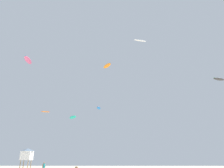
% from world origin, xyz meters
% --- Properties ---
extents(person_midground, '(0.38, 0.48, 1.68)m').
position_xyz_m(person_midground, '(-10.38, 21.76, 0.98)').
color(person_midground, silver).
rests_on(person_midground, ground).
extents(lifeguard_tower, '(2.30, 2.30, 4.15)m').
position_xyz_m(lifeguard_tower, '(-17.38, 31.93, 3.05)').
color(lifeguard_tower, '#8C704C').
rests_on(lifeguard_tower, ground).
extents(kite_aloft_0, '(3.14, 4.04, 0.68)m').
position_xyz_m(kite_aloft_0, '(-10.60, 41.65, 12.48)').
color(kite_aloft_0, '#19B29E').
extents(kite_aloft_1, '(1.84, 2.30, 0.52)m').
position_xyz_m(kite_aloft_1, '(-0.95, 22.11, 18.09)').
color(kite_aloft_1, orange).
extents(kite_aloft_2, '(2.91, 1.50, 0.56)m').
position_xyz_m(kite_aloft_2, '(5.78, 24.88, 25.22)').
color(kite_aloft_2, white).
extents(kite_aloft_3, '(1.21, 2.67, 0.49)m').
position_xyz_m(kite_aloft_3, '(-3.44, 37.67, 13.99)').
color(kite_aloft_3, blue).
extents(kite_aloft_4, '(2.28, 1.17, 0.26)m').
position_xyz_m(kite_aloft_4, '(-17.38, 39.73, 13.54)').
color(kite_aloft_4, orange).
extents(kite_aloft_5, '(1.53, 4.35, 0.89)m').
position_xyz_m(kite_aloft_5, '(-21.59, 34.50, 25.76)').
color(kite_aloft_5, '#E5598C').
extents(kite_aloft_6, '(2.17, 1.34, 0.30)m').
position_xyz_m(kite_aloft_6, '(16.19, 17.30, 13.44)').
color(kite_aloft_6, '#2D2D33').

